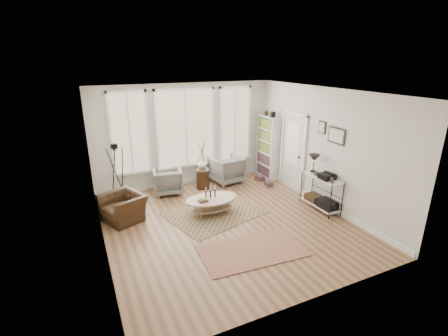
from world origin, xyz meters
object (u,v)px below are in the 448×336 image
coffee_table (211,202)px  side_table (202,163)px  bookcase (268,147)px  low_shelf (321,190)px  armchair_right (227,169)px  accent_chair (123,207)px  armchair_left (168,181)px

coffee_table → side_table: 1.69m
coffee_table → side_table: size_ratio=0.81×
bookcase → low_shelf: 2.56m
armchair_right → side_table: 0.91m
bookcase → accent_chair: size_ratio=2.21×
bookcase → low_shelf: (-0.06, -2.52, -0.44)m
accent_chair → bookcase: bearing=80.0°
low_shelf → armchair_right: size_ratio=1.50×
low_shelf → coffee_table: bearing=160.5°
coffee_table → armchair_right: 2.13m
accent_chair → side_table: bearing=90.0°
low_shelf → coffee_table: size_ratio=1.04×
low_shelf → accent_chair: 4.70m
low_shelf → side_table: size_ratio=0.84×
armchair_right → side_table: (-0.83, -0.16, 0.35)m
bookcase → accent_chair: bearing=-166.9°
armchair_right → side_table: side_table is taller
armchair_left → accent_chair: bearing=48.3°
low_shelf → coffee_table: low_shelf is taller
armchair_left → armchair_right: armchair_right is taller
bookcase → accent_chair: 4.68m
side_table → accent_chair: 2.59m
bookcase → side_table: size_ratio=1.32×
armchair_left → armchair_right: 1.82m
coffee_table → armchair_left: size_ratio=1.65×
bookcase → low_shelf: bookcase is taller
low_shelf → accent_chair: (-4.46, 1.47, -0.21)m
bookcase → armchair_right: (-1.34, 0.11, -0.56)m
armchair_left → armchair_right: (1.82, 0.08, 0.05)m
coffee_table → accent_chair: 2.03m
coffee_table → armchair_left: bearing=109.6°
low_shelf → armchair_left: bearing=140.7°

